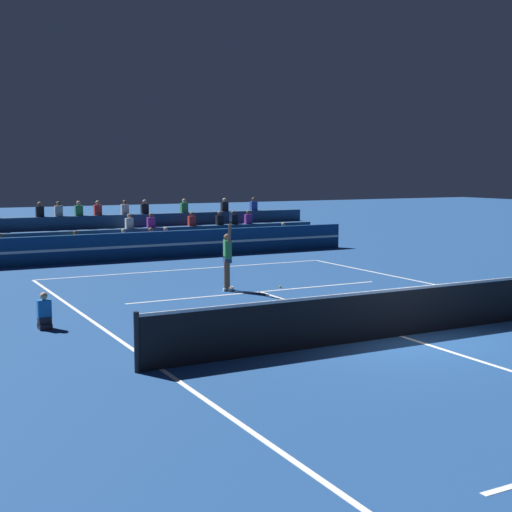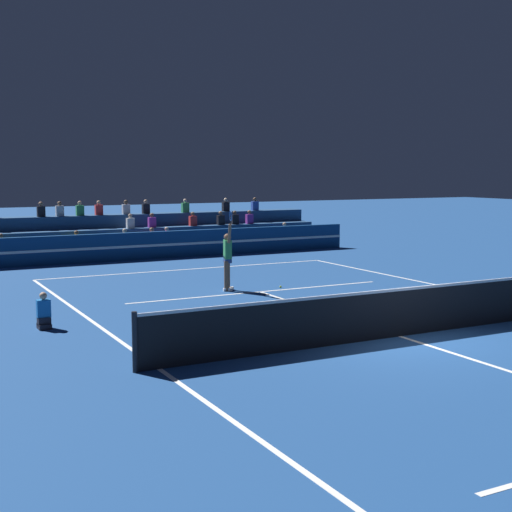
# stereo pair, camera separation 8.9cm
# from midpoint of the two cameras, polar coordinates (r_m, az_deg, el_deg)

# --- Properties ---
(ground_plane) EXTENTS (120.00, 120.00, 0.00)m
(ground_plane) POSITION_cam_midpoint_polar(r_m,az_deg,el_deg) (15.85, 11.32, -6.31)
(ground_plane) COLOR navy
(court_lines) EXTENTS (11.10, 23.90, 0.01)m
(court_lines) POSITION_cam_midpoint_polar(r_m,az_deg,el_deg) (15.85, 11.32, -6.29)
(court_lines) COLOR white
(court_lines) RESTS_ON ground
(tennis_net) EXTENTS (12.00, 0.10, 1.10)m
(tennis_net) POSITION_cam_midpoint_polar(r_m,az_deg,el_deg) (15.74, 11.37, -4.38)
(tennis_net) COLOR black
(tennis_net) RESTS_ON ground
(sponsor_banner_wall) EXTENTS (18.00, 0.26, 1.10)m
(sponsor_banner_wall) POSITION_cam_midpoint_polar(r_m,az_deg,el_deg) (29.31, -8.25, 0.87)
(sponsor_banner_wall) COLOR navy
(sponsor_banner_wall) RESTS_ON ground
(bleacher_stand) EXTENTS (17.26, 2.85, 2.28)m
(bleacher_stand) POSITION_cam_midpoint_polar(r_m,az_deg,el_deg) (31.69, -9.81, 1.48)
(bleacher_stand) COLOR navy
(bleacher_stand) RESTS_ON ground
(ball_kid_courtside) EXTENTS (0.30, 0.36, 0.84)m
(ball_kid_courtside) POSITION_cam_midpoint_polar(r_m,az_deg,el_deg) (16.88, -16.71, -4.51)
(ball_kid_courtside) COLOR black
(ball_kid_courtside) RESTS_ON ground
(tennis_player) EXTENTS (0.43, 1.00, 2.48)m
(tennis_player) POSITION_cam_midpoint_polar(r_m,az_deg,el_deg) (21.22, -2.42, -0.14)
(tennis_player) COLOR brown
(tennis_player) RESTS_ON ground
(tennis_ball) EXTENTS (0.07, 0.07, 0.07)m
(tennis_ball) POSITION_cam_midpoint_polar(r_m,az_deg,el_deg) (21.83, 1.85, -2.47)
(tennis_ball) COLOR #C6DB33
(tennis_ball) RESTS_ON ground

